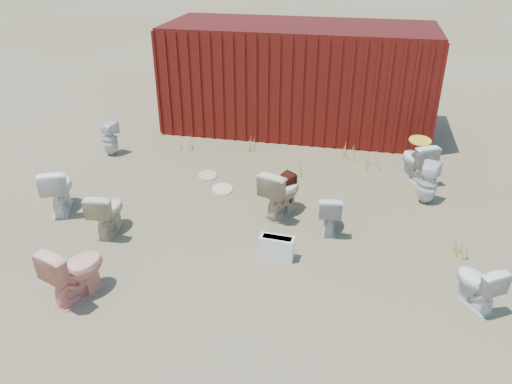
% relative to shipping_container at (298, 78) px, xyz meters
% --- Properties ---
extents(ground, '(100.00, 100.00, 0.00)m').
position_rel_shipping_container_xyz_m(ground, '(0.00, -5.20, -1.20)').
color(ground, brown).
rests_on(ground, ground).
extents(shipping_container, '(6.00, 2.40, 2.40)m').
position_rel_shipping_container_xyz_m(shipping_container, '(0.00, 0.00, 0.00)').
color(shipping_container, '#500E0D').
rests_on(shipping_container, ground).
extents(toilet_front_a, '(0.73, 0.91, 0.81)m').
position_rel_shipping_container_xyz_m(toilet_front_a, '(-3.33, -4.92, -0.79)').
color(toilet_front_a, white).
rests_on(toilet_front_a, ground).
extents(toilet_front_pink, '(0.69, 0.90, 0.81)m').
position_rel_shipping_container_xyz_m(toilet_front_pink, '(-1.86, -6.91, -0.79)').
color(toilet_front_pink, '#FAA791').
rests_on(toilet_front_pink, ground).
extents(toilet_front_c, '(0.42, 0.67, 0.66)m').
position_rel_shipping_container_xyz_m(toilet_front_c, '(1.18, -4.59, -0.87)').
color(toilet_front_c, silver).
rests_on(toilet_front_c, ground).
extents(toilet_front_maroon, '(0.42, 0.43, 0.67)m').
position_rel_shipping_container_xyz_m(toilet_front_maroon, '(0.38, -4.11, -0.86)').
color(toilet_front_maroon, '#52180E').
rests_on(toilet_front_maroon, ground).
extents(toilet_front_e, '(0.64, 0.73, 0.65)m').
position_rel_shipping_container_xyz_m(toilet_front_e, '(3.14, -6.00, -0.88)').
color(toilet_front_e, white).
rests_on(toilet_front_e, ground).
extents(toilet_back_a, '(0.41, 0.41, 0.73)m').
position_rel_shipping_container_xyz_m(toilet_back_a, '(-3.60, -2.54, -0.84)').
color(toilet_back_a, silver).
rests_on(toilet_back_a, ground).
extents(toilet_back_beige_left, '(0.47, 0.75, 0.74)m').
position_rel_shipping_container_xyz_m(toilet_back_beige_left, '(-2.20, -5.39, -0.83)').
color(toilet_back_beige_left, beige).
rests_on(toilet_back_beige_left, ground).
extents(toilet_back_beige_right, '(0.73, 0.94, 0.85)m').
position_rel_shipping_container_xyz_m(toilet_back_beige_right, '(0.35, -4.25, -0.78)').
color(toilet_back_beige_right, beige).
rests_on(toilet_back_beige_right, ground).
extents(toilet_back_yellowlid, '(0.75, 0.90, 0.80)m').
position_rel_shipping_container_xyz_m(toilet_back_yellowlid, '(2.63, -2.44, -0.80)').
color(toilet_back_yellowlid, silver).
rests_on(toilet_back_yellowlid, ground).
extents(toilet_back_e, '(0.43, 0.43, 0.75)m').
position_rel_shipping_container_xyz_m(toilet_back_e, '(2.76, -3.32, -0.83)').
color(toilet_back_e, white).
rests_on(toilet_back_e, ground).
extents(yellow_lid, '(0.40, 0.51, 0.02)m').
position_rel_shipping_container_xyz_m(yellow_lid, '(2.63, -2.44, -0.39)').
color(yellow_lid, yellow).
rests_on(yellow_lid, toilet_back_yellowlid).
extents(loose_tank, '(0.51, 0.23, 0.35)m').
position_rel_shipping_container_xyz_m(loose_tank, '(0.51, -5.53, -1.02)').
color(loose_tank, white).
rests_on(loose_tank, ground).
extents(loose_lid_near, '(0.51, 0.59, 0.02)m').
position_rel_shipping_container_xyz_m(loose_lid_near, '(-0.85, -3.61, -1.19)').
color(loose_lid_near, beige).
rests_on(loose_lid_near, ground).
extents(loose_lid_far, '(0.52, 0.57, 0.02)m').
position_rel_shipping_container_xyz_m(loose_lid_far, '(-1.29, -3.12, -1.19)').
color(loose_lid_far, '#C0B78B').
rests_on(loose_lid_far, ground).
extents(weed_clump_a, '(0.36, 0.36, 0.34)m').
position_rel_shipping_container_xyz_m(weed_clump_a, '(-2.18, -1.90, -1.03)').
color(weed_clump_a, '#AAAA44').
rests_on(weed_clump_a, ground).
extents(weed_clump_b, '(0.32, 0.32, 0.30)m').
position_rel_shipping_container_xyz_m(weed_clump_b, '(0.36, -2.84, -1.05)').
color(weed_clump_b, '#AAAA44').
rests_on(weed_clump_b, ground).
extents(weed_clump_c, '(0.36, 0.36, 0.28)m').
position_rel_shipping_container_xyz_m(weed_clump_c, '(1.79, -2.08, -1.06)').
color(weed_clump_c, '#AAAA44').
rests_on(weed_clump_c, ground).
extents(weed_clump_d, '(0.30, 0.30, 0.29)m').
position_rel_shipping_container_xyz_m(weed_clump_d, '(-0.72, -1.70, -1.06)').
color(weed_clump_d, '#AAAA44').
rests_on(weed_clump_d, ground).
extents(weed_clump_e, '(0.34, 0.34, 0.31)m').
position_rel_shipping_container_xyz_m(weed_clump_e, '(1.37, -1.70, -1.04)').
color(weed_clump_e, '#AAAA44').
rests_on(weed_clump_e, ground).
extents(weed_clump_f, '(0.28, 0.28, 0.24)m').
position_rel_shipping_container_xyz_m(weed_clump_f, '(3.18, -4.90, -1.08)').
color(weed_clump_f, '#AAAA44').
rests_on(weed_clump_f, ground).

